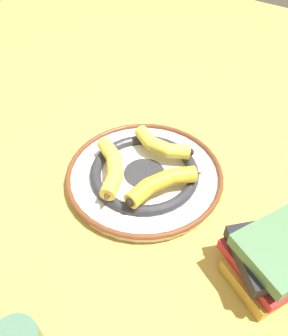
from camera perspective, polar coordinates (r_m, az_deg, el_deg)
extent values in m
plane|color=gold|center=(0.85, -1.59, -0.89)|extent=(2.80, 2.80, 0.00)
cylinder|color=white|center=(0.83, 0.00, -1.46)|extent=(0.38, 0.38, 0.02)
torus|color=#2D2D33|center=(0.82, 0.00, -0.75)|extent=(0.27, 0.27, 0.03)
cylinder|color=#2D2D33|center=(0.82, 0.00, -0.93)|extent=(0.10, 0.10, 0.00)
torus|color=brown|center=(0.82, 0.00, -0.83)|extent=(0.39, 0.39, 0.01)
cylinder|color=yellow|center=(0.75, -5.69, -3.01)|extent=(0.07, 0.06, 0.04)
cylinder|color=yellow|center=(0.79, -5.13, 0.29)|extent=(0.07, 0.07, 0.04)
cylinder|color=yellow|center=(0.83, -6.16, 3.12)|extent=(0.06, 0.07, 0.04)
sphere|color=yellow|center=(0.77, -4.98, -1.33)|extent=(0.04, 0.04, 0.04)
sphere|color=yellow|center=(0.81, -5.27, 1.83)|extent=(0.04, 0.04, 0.04)
cone|color=#472D19|center=(0.73, -6.45, -4.78)|extent=(0.04, 0.04, 0.03)
sphere|color=black|center=(0.85, -7.00, 4.35)|extent=(0.02, 0.02, 0.02)
cylinder|color=yellow|center=(0.87, 0.27, 5.44)|extent=(0.06, 0.06, 0.04)
cylinder|color=yellow|center=(0.84, 2.68, 3.72)|extent=(0.04, 0.06, 0.04)
cylinder|color=yellow|center=(0.83, 6.14, 2.88)|extent=(0.06, 0.07, 0.04)
sphere|color=yellow|center=(0.85, 1.12, 4.40)|extent=(0.04, 0.04, 0.04)
sphere|color=yellow|center=(0.83, 4.27, 3.02)|extent=(0.04, 0.04, 0.04)
cone|color=#472D19|center=(0.89, -0.56, 6.43)|extent=(0.04, 0.04, 0.03)
sphere|color=black|center=(0.83, 8.01, 2.74)|extent=(0.02, 0.02, 0.02)
cylinder|color=gold|center=(0.77, 6.78, -1.27)|extent=(0.07, 0.07, 0.04)
cylinder|color=gold|center=(0.75, 2.70, -2.37)|extent=(0.07, 0.06, 0.04)
cylinder|color=gold|center=(0.72, -0.81, -4.54)|extent=(0.06, 0.04, 0.04)
sphere|color=gold|center=(0.76, 4.62, -1.55)|extent=(0.04, 0.04, 0.04)
sphere|color=gold|center=(0.74, 0.72, -3.21)|extent=(0.04, 0.04, 0.04)
cone|color=#472D19|center=(0.78, 8.91, -0.99)|extent=(0.05, 0.05, 0.03)
sphere|color=black|center=(0.71, -2.42, -5.92)|extent=(0.02, 0.02, 0.02)
cube|color=#B28933|center=(0.72, 22.44, -15.54)|extent=(0.23, 0.18, 0.04)
cube|color=white|center=(0.72, 22.72, -15.34)|extent=(0.22, 0.17, 0.03)
cube|color=#AD2328|center=(0.70, 22.96, -13.39)|extent=(0.24, 0.22, 0.02)
cube|color=white|center=(0.71, 23.25, -13.21)|extent=(0.23, 0.20, 0.02)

